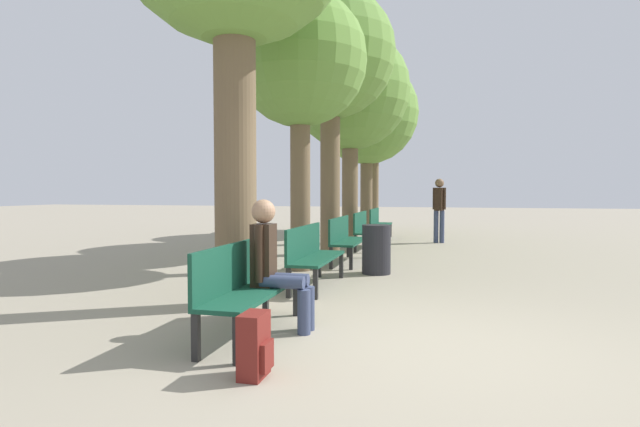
% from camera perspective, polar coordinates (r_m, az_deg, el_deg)
% --- Properties ---
extents(ground_plane, '(80.00, 80.00, 0.00)m').
position_cam_1_polar(ground_plane, '(4.69, 11.04, -14.87)').
color(ground_plane, gray).
extents(bench_row_0, '(0.46, 1.74, 0.89)m').
position_cam_1_polar(bench_row_0, '(4.97, -8.62, -7.75)').
color(bench_row_0, '#144733').
rests_on(bench_row_0, ground_plane).
extents(bench_row_1, '(0.46, 1.74, 0.89)m').
position_cam_1_polar(bench_row_1, '(7.32, -1.00, -4.39)').
color(bench_row_1, '#144733').
rests_on(bench_row_1, ground_plane).
extents(bench_row_2, '(0.46, 1.74, 0.89)m').
position_cam_1_polar(bench_row_2, '(9.76, 2.85, -2.66)').
color(bench_row_2, '#144733').
rests_on(bench_row_2, ground_plane).
extents(bench_row_3, '(0.46, 1.74, 0.89)m').
position_cam_1_polar(bench_row_3, '(12.22, 5.14, -1.61)').
color(bench_row_3, '#144733').
rests_on(bench_row_3, ground_plane).
extents(bench_row_4, '(0.46, 1.74, 0.89)m').
position_cam_1_polar(bench_row_4, '(14.70, 6.66, -0.91)').
color(bench_row_4, '#144733').
rests_on(bench_row_4, ground_plane).
extents(tree_row_1, '(2.35, 2.35, 4.88)m').
position_cam_1_polar(tree_row_1, '(9.08, -2.30, 16.84)').
color(tree_row_1, brown).
rests_on(tree_row_1, ground_plane).
extents(tree_row_2, '(2.87, 2.87, 5.87)m').
position_cam_1_polar(tree_row_2, '(11.47, 1.18, 17.50)').
color(tree_row_2, brown).
rests_on(tree_row_2, ground_plane).
extents(tree_row_3, '(3.17, 3.17, 5.68)m').
position_cam_1_polar(tree_row_3, '(13.67, 3.47, 13.71)').
color(tree_row_3, brown).
rests_on(tree_row_3, ground_plane).
extents(tree_row_4, '(3.31, 3.31, 5.59)m').
position_cam_1_polar(tree_row_4, '(16.44, 5.36, 11.29)').
color(tree_row_4, brown).
rests_on(tree_row_4, ground_plane).
extents(tree_row_5, '(2.34, 2.34, 4.98)m').
position_cam_1_polar(tree_row_5, '(18.25, 6.26, 9.95)').
color(tree_row_5, brown).
rests_on(tree_row_5, ground_plane).
extents(person_seated, '(0.63, 0.36, 1.32)m').
position_cam_1_polar(person_seated, '(5.06, -5.20, -5.48)').
color(person_seated, '#384260').
rests_on(person_seated, ground_plane).
extents(backpack, '(0.21, 0.29, 0.49)m').
position_cam_1_polar(backpack, '(3.91, -7.48, -14.76)').
color(backpack, maroon).
rests_on(backpack, ground_plane).
extents(pedestrian_near, '(0.35, 0.29, 1.74)m').
position_cam_1_polar(pedestrian_near, '(13.88, 13.47, 0.82)').
color(pedestrian_near, '#384260').
rests_on(pedestrian_near, ground_plane).
extents(trash_bin, '(0.49, 0.49, 0.83)m').
position_cam_1_polar(trash_bin, '(8.54, 6.46, -4.09)').
color(trash_bin, '#232328').
rests_on(trash_bin, ground_plane).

